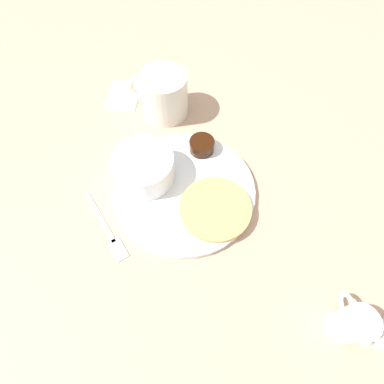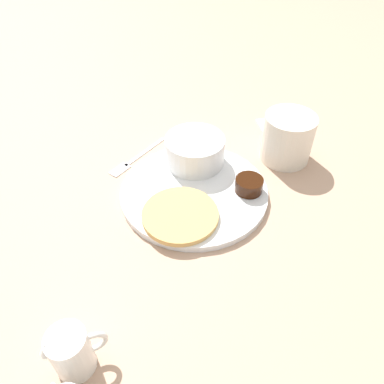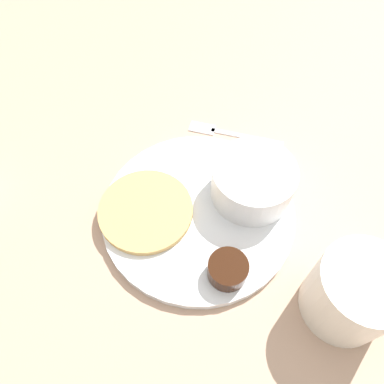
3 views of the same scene
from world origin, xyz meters
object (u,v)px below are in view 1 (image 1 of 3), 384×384
at_px(creamer_pitcher_near, 352,324).
at_px(fork, 109,232).
at_px(coffee_mug, 163,95).
at_px(plate, 184,190).
at_px(bowl, 144,167).

distance_m(creamer_pitcher_near, fork, 0.39).
bearing_deg(coffee_mug, creamer_pitcher_near, 35.73).
relative_size(coffee_mug, creamer_pitcher_near, 1.78).
bearing_deg(fork, plate, 125.43).
bearing_deg(creamer_pitcher_near, fork, -109.23).
relative_size(coffee_mug, fork, 1.01).
distance_m(bowl, creamer_pitcher_near, 0.39).
relative_size(plate, bowl, 2.35).
distance_m(bowl, fork, 0.13).
xyz_separation_m(plate, bowl, (-0.02, -0.07, 0.03)).
height_order(coffee_mug, fork, coffee_mug).
bearing_deg(creamer_pitcher_near, bowl, -127.03).
xyz_separation_m(plate, fork, (0.09, -0.12, -0.00)).
distance_m(plate, coffee_mug, 0.21).
relative_size(bowl, coffee_mug, 0.85).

